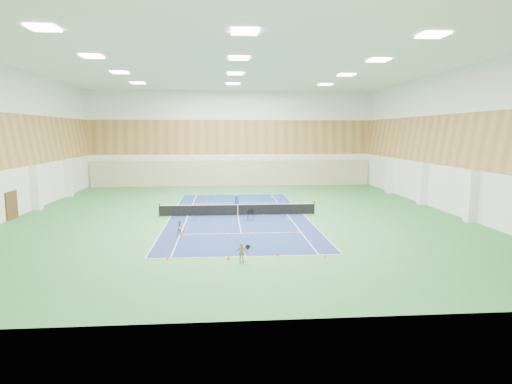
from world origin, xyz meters
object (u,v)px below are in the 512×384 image
(tennis_net, at_px, (238,209))
(child_court, at_px, (180,228))
(ball_cart, at_px, (251,215))
(child_apron, at_px, (241,252))
(coach, at_px, (236,205))

(tennis_net, height_order, child_court, tennis_net)
(tennis_net, xyz_separation_m, ball_cart, (0.92, -2.16, -0.12))
(child_apron, height_order, ball_cart, child_apron)
(coach, xyz_separation_m, child_apron, (-0.17, -13.47, -0.24))
(child_court, bearing_deg, tennis_net, 31.58)
(tennis_net, distance_m, child_court, 7.73)
(tennis_net, height_order, child_apron, tennis_net)
(ball_cart, bearing_deg, child_court, -127.32)
(child_apron, bearing_deg, coach, 78.97)
(tennis_net, relative_size, ball_cart, 14.85)
(tennis_net, bearing_deg, ball_cart, -66.91)
(coach, bearing_deg, child_apron, 65.01)
(tennis_net, distance_m, ball_cart, 2.35)
(ball_cart, bearing_deg, tennis_net, 124.49)
(tennis_net, xyz_separation_m, child_apron, (-0.28, -12.87, -0.02))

